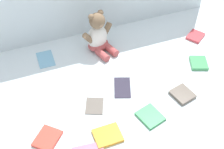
{
  "coord_description": "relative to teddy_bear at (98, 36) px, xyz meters",
  "views": [
    {
      "loc": [
        -0.34,
        -1.03,
        1.13
      ],
      "look_at": [
        0.01,
        -0.1,
        0.1
      ],
      "focal_mm": 49.16,
      "sensor_mm": 36.0,
      "label": 1
    }
  ],
  "objects": [
    {
      "name": "ground_plane",
      "position": [
        -0.05,
        -0.21,
        -0.09
      ],
      "size": [
        3.2,
        3.2,
        0.0
      ],
      "primitive_type": "plane",
      "color": "silver"
    },
    {
      "name": "book_case_6",
      "position": [
        -0.15,
        -0.56,
        -0.08
      ],
      "size": [
        0.12,
        0.1,
        0.01
      ],
      "primitive_type": "cube",
      "rotation": [
        0.0,
        0.0,
        4.72
      ],
      "color": "orange",
      "rests_on": "ground_plane"
    },
    {
      "name": "book_case_9",
      "position": [
        0.26,
        -0.47,
        -0.08
      ],
      "size": [
        0.11,
        0.12,
        0.02
      ],
      "primitive_type": "cube",
      "rotation": [
        0.0,
        0.0,
        4.95
      ],
      "color": "brown",
      "rests_on": "ground_plane"
    },
    {
      "name": "book_case_4",
      "position": [
        0.56,
        -0.1,
        -0.08
      ],
      "size": [
        0.13,
        0.12,
        0.01
      ],
      "primitive_type": "cube",
      "rotation": [
        0.0,
        0.0,
        5.31
      ],
      "color": "#C13940",
      "rests_on": "ground_plane"
    },
    {
      "name": "book_case_3",
      "position": [
        0.01,
        -0.32,
        -0.08
      ],
      "size": [
        0.12,
        0.15,
        0.01
      ],
      "primitive_type": "cube",
      "rotation": [
        0.0,
        0.0,
        5.93
      ],
      "color": "#221F30",
      "rests_on": "ground_plane"
    },
    {
      "name": "teddy_bear",
      "position": [
        0.0,
        0.0,
        0.0
      ],
      "size": [
        0.19,
        0.2,
        0.23
      ],
      "rotation": [
        0.0,
        0.0,
        0.33
      ],
      "color": "white",
      "rests_on": "ground_plane"
    },
    {
      "name": "book_case_1",
      "position": [
        0.06,
        -0.53,
        -0.08
      ],
      "size": [
        0.12,
        0.13,
        0.01
      ],
      "primitive_type": "cube",
      "rotation": [
        0.0,
        0.0,
        3.41
      ],
      "color": "#329150",
      "rests_on": "ground_plane"
    },
    {
      "name": "book_case_0",
      "position": [
        -0.3,
        0.02,
        -0.08
      ],
      "size": [
        0.09,
        0.13,
        0.01
      ],
      "primitive_type": "cube",
      "rotation": [
        0.0,
        0.0,
        3.13
      ],
      "color": "#75B1D3",
      "rests_on": "ground_plane"
    },
    {
      "name": "book_case_5",
      "position": [
        0.45,
        -0.31,
        -0.08
      ],
      "size": [
        0.11,
        0.12,
        0.02
      ],
      "primitive_type": "cube",
      "rotation": [
        0.0,
        0.0,
        2.77
      ],
      "color": "#42A15B",
      "rests_on": "ground_plane"
    },
    {
      "name": "book_case_2",
      "position": [
        -0.39,
        -0.48,
        -0.08
      ],
      "size": [
        0.14,
        0.14,
        0.02
      ],
      "primitive_type": "cube",
      "rotation": [
        0.0,
        0.0,
        2.39
      ],
      "color": "#DA4132",
      "rests_on": "ground_plane"
    },
    {
      "name": "book_case_8",
      "position": [
        -0.15,
        -0.38,
        -0.08
      ],
      "size": [
        0.11,
        0.12,
        0.01
      ],
      "primitive_type": "cube",
      "rotation": [
        0.0,
        0.0,
        2.75
      ],
      "color": "#625A51",
      "rests_on": "ground_plane"
    }
  ]
}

